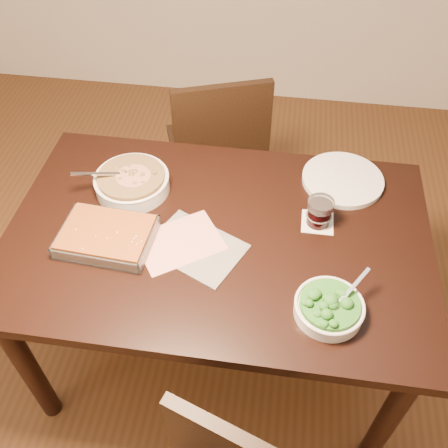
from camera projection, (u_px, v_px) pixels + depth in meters
The scene contains 11 objects.
ground at pixel (219, 346), 2.20m from camera, with size 4.00×4.00×0.00m, color #4B2E15.
table at pixel (218, 252), 1.71m from camera, with size 1.40×0.90×0.75m.
magazine_a at pixel (180, 242), 1.61m from camera, with size 0.26×0.19×0.01m, color #C13D37.
magazine_b at pixel (196, 247), 1.60m from camera, with size 0.29×0.21×0.01m, color #25242C.
coaster at pixel (317, 222), 1.68m from camera, with size 0.11×0.11×0.00m, color white.
stew_bowl at pixel (132, 182), 1.76m from camera, with size 0.28×0.27×0.10m.
broccoli_bowl at pixel (329, 307), 1.42m from camera, with size 0.20×0.21×0.08m.
baking_dish at pixel (107, 236), 1.60m from camera, with size 0.31×0.23×0.05m.
wine_tumbler at pixel (320, 212), 1.64m from camera, with size 0.09×0.09×0.10m.
dinner_plate at pixel (343, 180), 1.81m from camera, with size 0.29×0.29×0.02m, color silver.
chair_far at pixel (218, 147), 2.34m from camera, with size 0.54×0.54×0.90m.
Camera 1 is at (0.18, -1.08, 1.98)m, focal length 40.00 mm.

